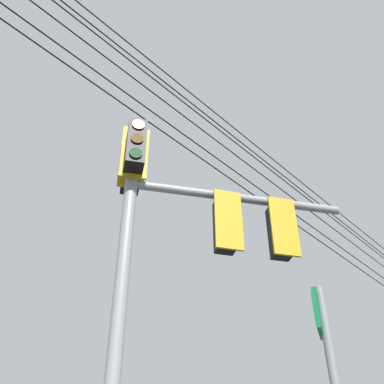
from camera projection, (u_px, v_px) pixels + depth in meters
The scene contains 2 objects.
signal_mast_assembly at pixel (174, 242), 6.85m from camera, with size 3.33×2.49×7.04m.
overhead_wire_span at pixel (188, 116), 9.47m from camera, with size 10.19×26.13×1.79m.
Camera 1 is at (3.83, -4.09, 1.60)m, focal length 43.48 mm.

